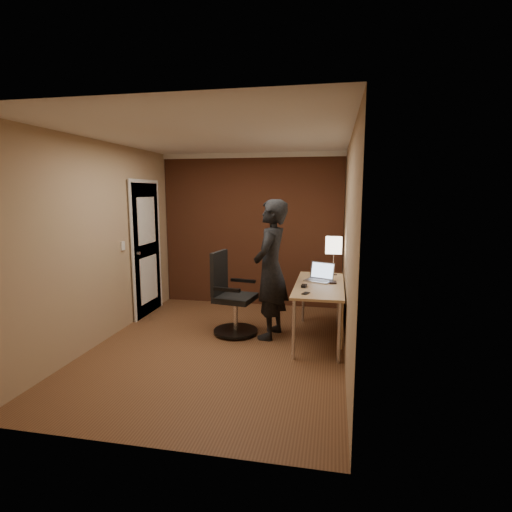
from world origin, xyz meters
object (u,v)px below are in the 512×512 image
mouse (304,286)px  phone (306,293)px  person (271,269)px  desk (325,294)px  laptop (320,276)px  desk_lamp (334,246)px  office_chair (231,299)px  wallet (333,282)px

mouse → phone: mouse is taller
phone → person: bearing=153.5°
desk → laptop: 0.29m
desk_lamp → office_chair: 1.59m
desk_lamp → mouse: bearing=-113.5°
wallet → office_chair: 1.35m
laptop → mouse: bearing=-113.1°
phone → office_chair: 1.18m
wallet → person: (-0.79, -0.09, 0.15)m
desk → office_chair: size_ratio=1.39×
office_chair → phone: bearing=-27.4°
desk_lamp → mouse: size_ratio=5.35×
desk → wallet: (0.09, 0.07, 0.14)m
desk → person: size_ratio=0.84×
mouse → person: person is taller
desk → phone: bearing=-111.5°
desk → laptop: size_ratio=3.70×
office_chair → laptop: bearing=10.0°
desk_lamp → wallet: desk_lamp is taller
desk → mouse: mouse is taller
person → mouse: bearing=74.5°
laptop → phone: 0.75m
desk_lamp → desk: bearing=-98.9°
desk_lamp → wallet: 0.64m
mouse → phone: 0.32m
desk → office_chair: bearing=-180.0°
wallet → person: person is taller
mouse → person: (-0.44, 0.20, 0.15)m
desk → person: person is taller
desk → wallet: wallet is taller
wallet → office_chair: bearing=-176.8°
phone → wallet: 0.67m
laptop → wallet: laptop is taller
phone → wallet: size_ratio=1.05×
laptop → office_chair: office_chair is taller
desk → mouse: (-0.25, -0.21, 0.14)m
phone → person: 0.73m
desk → person: 0.75m
desk_lamp → wallet: size_ratio=4.86×
laptop → wallet: 0.22m
person → laptop: bearing=118.1°
laptop → desk_lamp: bearing=66.0°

